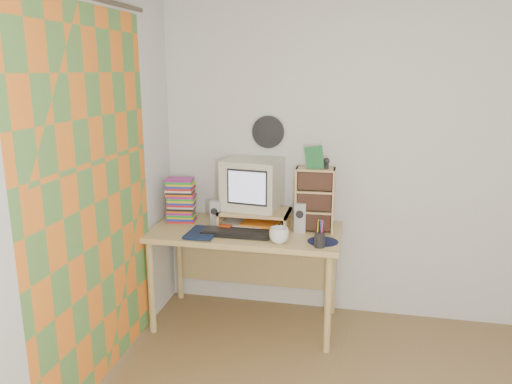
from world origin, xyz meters
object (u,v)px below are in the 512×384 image
at_px(dvd_stack, 181,203).
at_px(keyboard, 237,233).
at_px(crt_monitor, 252,184).
at_px(cd_rack, 315,200).
at_px(desk, 247,244).
at_px(diary, 189,230).
at_px(mug, 279,235).

bearing_deg(dvd_stack, keyboard, -33.71).
bearing_deg(crt_monitor, cd_rack, -0.22).
relative_size(desk, diary, 5.45).
xyz_separation_m(crt_monitor, dvd_stack, (-0.55, -0.05, -0.16)).
distance_m(keyboard, cd_rack, 0.61).
xyz_separation_m(keyboard, dvd_stack, (-0.50, 0.25, 0.13)).
relative_size(dvd_stack, diary, 1.13).
bearing_deg(desk, cd_rack, 2.13).
bearing_deg(dvd_stack, cd_rack, -8.56).
xyz_separation_m(keyboard, cd_rack, (0.53, 0.23, 0.22)).
relative_size(crt_monitor, mug, 2.91).
bearing_deg(dvd_stack, desk, -11.67).
height_order(desk, diary, diary).
height_order(keyboard, diary, diary).
xyz_separation_m(keyboard, diary, (-0.35, -0.03, 0.01)).
distance_m(crt_monitor, mug, 0.54).
distance_m(desk, cd_rack, 0.62).
bearing_deg(keyboard, mug, -16.03).
bearing_deg(diary, keyboard, 6.56).
bearing_deg(desk, dvd_stack, 175.66).
relative_size(dvd_stack, mug, 2.14).
xyz_separation_m(crt_monitor, mug, (0.28, -0.39, -0.25)).
height_order(dvd_stack, diary, dvd_stack).
height_order(crt_monitor, diary, crt_monitor).
xyz_separation_m(cd_rack, diary, (-0.87, -0.26, -0.21)).
height_order(keyboard, mug, mug).
bearing_deg(diary, crt_monitor, 41.23).
height_order(crt_monitor, cd_rack, crt_monitor).
bearing_deg(dvd_stack, mug, -29.96).
height_order(desk, crt_monitor, crt_monitor).
bearing_deg(cd_rack, keyboard, -158.14).
bearing_deg(keyboard, desk, 81.77).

